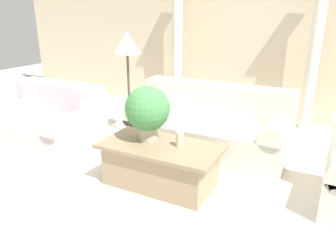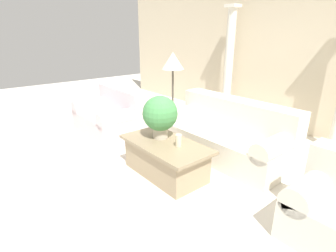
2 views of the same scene
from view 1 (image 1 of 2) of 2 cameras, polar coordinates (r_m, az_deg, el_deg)
ground_plane at (r=3.94m, az=0.81°, el=-7.56°), size 16.00×16.00×0.00m
wall_back at (r=5.98m, az=13.05°, el=17.16°), size 10.00×0.06×3.20m
sofa_long at (r=4.41m, az=7.18°, el=0.12°), size 2.07×0.95×0.86m
loveseat at (r=4.74m, az=-19.93°, el=0.55°), size 1.37×0.95×0.86m
coffee_table at (r=3.52m, az=-1.31°, el=-6.70°), size 1.27×0.67×0.47m
potted_plant at (r=3.45m, az=-3.60°, el=2.77°), size 0.48×0.48×0.59m
pillar_candle at (r=3.36m, az=2.05°, el=-2.29°), size 0.08×0.08×0.16m
floor_lamp at (r=4.72m, az=-7.12°, el=13.17°), size 0.39×0.39×1.52m
column_left at (r=6.10m, az=1.64°, el=14.06°), size 0.25×0.25×2.38m
column_right at (r=5.49m, az=24.12°, el=11.83°), size 0.25×0.25×2.38m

